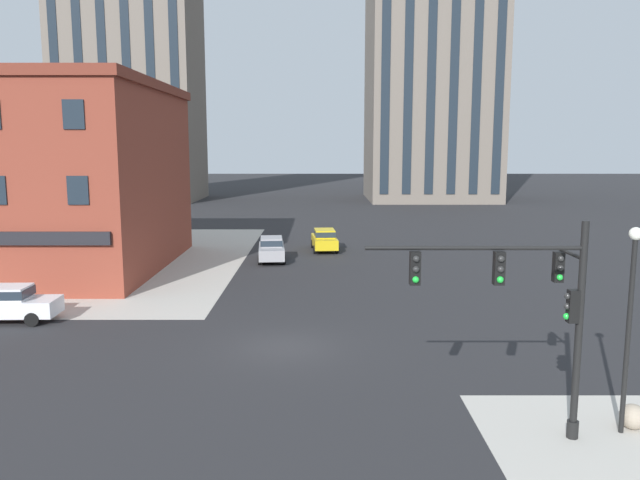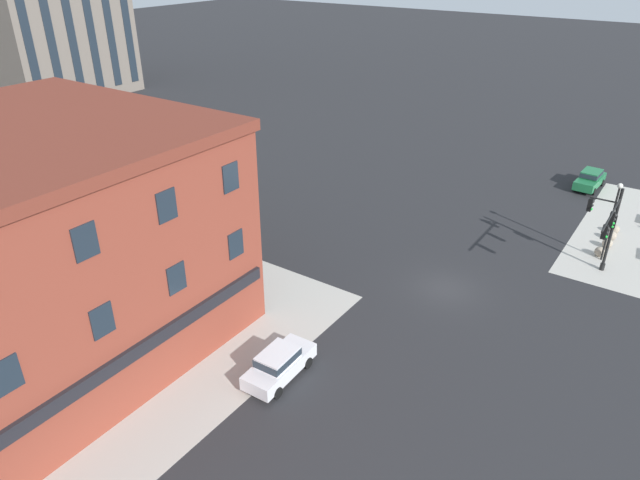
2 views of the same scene
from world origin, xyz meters
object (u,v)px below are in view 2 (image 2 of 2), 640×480
at_px(bollard_sphere_curb_c, 612,235).
at_px(street_lamp_corner_near, 613,214).
at_px(car_cross_eastbound, 279,363).
at_px(bollard_sphere_curb_b, 607,243).
at_px(car_cross_westbound, 212,216).
at_px(bollard_sphere_curb_d, 615,229).
at_px(car_main_southbound_far, 206,189).
at_px(traffic_signal_main, 608,225).
at_px(bollard_sphere_curb_a, 600,252).
at_px(car_main_southbound_near, 590,179).

relative_size(bollard_sphere_curb_c, street_lamp_corner_near, 0.12).
bearing_deg(car_cross_eastbound, bollard_sphere_curb_c, -22.90).
bearing_deg(street_lamp_corner_near, bollard_sphere_curb_b, 1.37).
relative_size(street_lamp_corner_near, car_cross_eastbound, 1.32).
xyz_separation_m(bollard_sphere_curb_c, car_cross_westbound, (-15.74, 26.77, 0.55)).
height_order(bollard_sphere_curb_d, car_cross_westbound, car_cross_westbound).
bearing_deg(car_main_southbound_far, bollard_sphere_curb_c, -69.04).
bearing_deg(traffic_signal_main, bollard_sphere_curb_b, 2.00).
bearing_deg(bollard_sphere_curb_b, street_lamp_corner_near, -178.63).
relative_size(bollard_sphere_curb_a, car_main_southbound_near, 0.16).
distance_m(bollard_sphere_curb_b, car_cross_westbound, 30.30).
height_order(traffic_signal_main, bollard_sphere_curb_a, traffic_signal_main).
height_order(traffic_signal_main, bollard_sphere_curb_b, traffic_signal_main).
distance_m(bollard_sphere_curb_c, car_main_southbound_far, 33.43).
bearing_deg(car_cross_eastbound, car_main_southbound_far, 53.38).
height_order(street_lamp_corner_near, car_cross_eastbound, street_lamp_corner_near).
bearing_deg(car_cross_westbound, car_cross_eastbound, -125.46).
bearing_deg(car_cross_eastbound, car_main_southbound_near, -11.59).
xyz_separation_m(traffic_signal_main, bollard_sphere_curb_d, (7.69, 0.17, -3.49)).
bearing_deg(car_main_southbound_near, bollard_sphere_curb_d, -156.80).
xyz_separation_m(bollard_sphere_curb_a, car_cross_westbound, (-12.45, 26.57, 0.55)).
height_order(bollard_sphere_curb_a, car_main_southbound_near, car_main_southbound_near).
bearing_deg(car_cross_eastbound, bollard_sphere_curb_d, -21.93).
relative_size(bollard_sphere_curb_c, bollard_sphere_curb_d, 1.00).
distance_m(bollard_sphere_curb_a, street_lamp_corner_near, 3.33).
distance_m(bollard_sphere_curb_b, street_lamp_corner_near, 3.95).
relative_size(bollard_sphere_curb_a, street_lamp_corner_near, 0.12).
bearing_deg(car_main_southbound_far, car_cross_eastbound, -126.62).
height_order(traffic_signal_main, car_cross_westbound, traffic_signal_main).
bearing_deg(traffic_signal_main, street_lamp_corner_near, 2.52).
height_order(bollard_sphere_curb_a, car_main_southbound_far, car_main_southbound_far).
bearing_deg(car_cross_westbound, bollard_sphere_curb_b, -62.06).
bearing_deg(street_lamp_corner_near, traffic_signal_main, -177.48).
bearing_deg(bollard_sphere_curb_b, car_cross_eastbound, 155.87).
height_order(bollard_sphere_curb_c, bollard_sphere_curb_d, same).
distance_m(street_lamp_corner_near, car_cross_westbound, 29.51).
bearing_deg(car_cross_westbound, car_main_southbound_near, -41.75).
relative_size(traffic_signal_main, car_main_southbound_near, 1.36).
distance_m(bollard_sphere_curb_d, car_cross_westbound, 31.73).
bearing_deg(bollard_sphere_curb_a, bollard_sphere_curb_d, -2.34).
relative_size(bollard_sphere_curb_a, bollard_sphere_curb_c, 1.00).
distance_m(bollard_sphere_curb_a, car_cross_westbound, 29.35).
bearing_deg(bollard_sphere_curb_a, bollard_sphere_curb_c, -3.43).
bearing_deg(traffic_signal_main, car_cross_westbound, 109.13).
bearing_deg(car_main_southbound_near, street_lamp_corner_near, -164.57).
relative_size(bollard_sphere_curb_b, car_cross_westbound, 0.16).
distance_m(car_main_southbound_near, car_cross_westbound, 34.56).
distance_m(traffic_signal_main, bollard_sphere_curb_c, 7.29).
distance_m(traffic_signal_main, car_main_southbound_far, 32.00).
xyz_separation_m(bollard_sphere_curb_d, car_cross_eastbound, (-28.05, 11.29, 0.55)).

